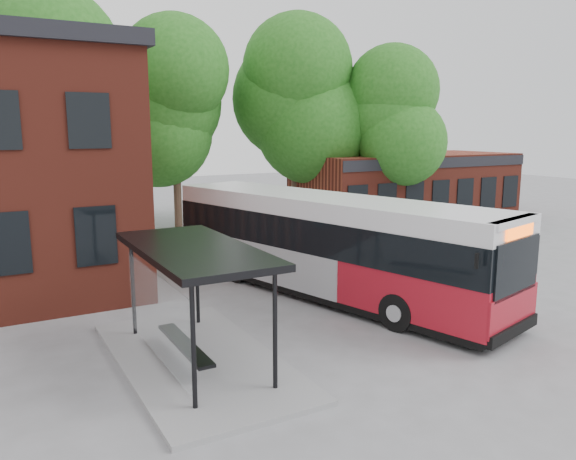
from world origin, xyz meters
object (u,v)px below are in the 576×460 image
city_bus (326,246)px  bicycle_0 (332,230)px  bicycle_5 (399,225)px  bicycle_4 (381,230)px  bicycle_7 (418,222)px  bus_shelter (196,305)px  bicycle_2 (371,232)px  bicycle_3 (381,228)px

city_bus → bicycle_0: (5.49, 7.86, -1.20)m
city_bus → bicycle_5: 12.36m
city_bus → bicycle_4: city_bus is taller
bicycle_5 → bicycle_7: size_ratio=0.85×
bicycle_0 → bicycle_4: bicycle_0 is taller
bus_shelter → bicycle_2: 16.49m
city_bus → bicycle_0: size_ratio=7.30×
bicycle_0 → bus_shelter: bearing=156.1°
bicycle_2 → bicycle_4: 0.63m
city_bus → bicycle_2: bearing=28.5°
bicycle_2 → bicycle_7: size_ratio=0.90×
bicycle_2 → bicycle_5: bicycle_5 is taller
bus_shelter → bicycle_0: 15.89m
bicycle_4 → bicycle_7: 2.97m
bicycle_0 → bicycle_3: bicycle_3 is taller
bicycle_2 → bicycle_3: bicycle_3 is taller
bicycle_4 → bicycle_7: (2.93, 0.50, 0.07)m
bicycle_5 → bicycle_7: bearing=-101.3°
bus_shelter → bicycle_0: size_ratio=3.87×
bus_shelter → bicycle_5: 18.95m
bicycle_2 → bicycle_5: 2.60m
city_bus → bicycle_5: size_ratio=8.83×
bus_shelter → bicycle_3: 17.08m
bicycle_0 → bicycle_2: (1.70, -1.05, -0.06)m
bicycle_5 → bicycle_7: 1.12m
bicycle_7 → bus_shelter: bearing=118.4°
city_bus → bicycle_2: 9.98m
bicycle_5 → bicycle_0: bearing=89.4°
bicycle_0 → bicycle_2: 1.99m
bicycle_7 → bicycle_3: bearing=94.2°
bicycle_0 → bicycle_5: bicycle_0 is taller
city_bus → bicycle_3: bearing=26.4°
bicycle_0 → bicycle_4: 2.54m
city_bus → bicycle_3: (7.86, 6.91, -1.14)m
bicycle_2 → bicycle_5: bearing=-57.1°
bicycle_2 → bicycle_7: (3.56, 0.52, 0.11)m
bicycle_0 → bicycle_2: bicycle_0 is taller
bicycle_2 → bicycle_3: size_ratio=0.89×
city_bus → bicycle_5: (9.67, 7.61, -1.23)m
bus_shelter → bicycle_0: (11.31, 11.12, -0.98)m
bicycle_2 → bicycle_7: bicycle_7 is taller
bicycle_4 → bicycle_7: bicycle_7 is taller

